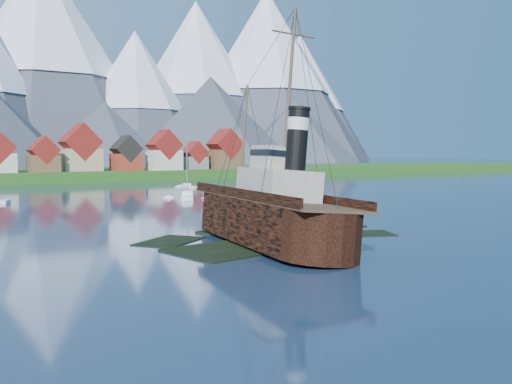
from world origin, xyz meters
TOP-DOWN VIEW (x-y plane):
  - ground at (0.00, 0.00)m, footprint 1400.00×1400.00m
  - shoal at (1.78, 2.15)m, footprint 31.71×21.24m
  - seawall at (0.00, 132.00)m, footprint 600.00×2.50m
  - tugboat_wreck at (-1.10, 0.27)m, footprint 7.55×32.53m
  - sailboat_d at (18.97, 56.85)m, footprint 6.71×9.76m
  - sailboat_e at (35.98, 90.85)m, footprint 3.72×8.75m

SIDE VIEW (x-z plane):
  - shoal at x=1.78m, z-range -0.92..0.22m
  - ground at x=0.00m, z-range 0.00..0.00m
  - seawall at x=0.00m, z-range -1.00..1.00m
  - sailboat_e at x=35.98m, z-range -4.72..5.15m
  - sailboat_d at x=18.97m, z-range -6.35..6.96m
  - tugboat_wreck at x=-1.10m, z-range -9.66..16.11m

